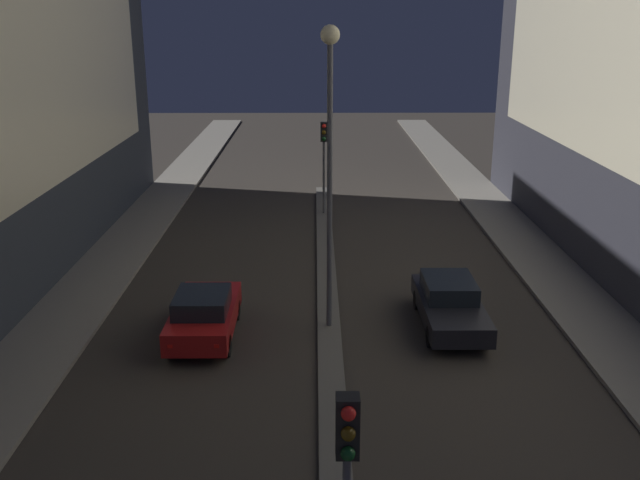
{
  "coord_description": "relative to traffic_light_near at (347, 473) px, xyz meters",
  "views": [
    {
      "loc": [
        -0.43,
        -5.14,
        9.26
      ],
      "look_at": [
        -0.24,
        20.0,
        1.31
      ],
      "focal_mm": 40.0,
      "sensor_mm": 36.0,
      "label": 1
    }
  ],
  "objects": [
    {
      "name": "car_right_lane",
      "position": [
        3.74,
        12.14,
        -2.59
      ],
      "size": [
        1.8,
        4.55,
        1.46
      ],
      "color": "black",
      "rests_on": "ground"
    },
    {
      "name": "traffic_light_mid",
      "position": [
        0.0,
        25.03,
        0.0
      ],
      "size": [
        0.32,
        0.42,
        4.38
      ],
      "color": "#4C4C51",
      "rests_on": "median_strip"
    },
    {
      "name": "median_strip",
      "position": [
        0.0,
        14.16,
        -3.28
      ],
      "size": [
        0.71,
        32.53,
        0.11
      ],
      "color": "#56544F",
      "rests_on": "ground"
    },
    {
      "name": "car_left_lane",
      "position": [
        -3.74,
        11.31,
        -2.57
      ],
      "size": [
        1.8,
        4.13,
        1.52
      ],
      "color": "maroon",
      "rests_on": "ground"
    },
    {
      "name": "traffic_light_near",
      "position": [
        0.0,
        0.0,
        0.0
      ],
      "size": [
        0.32,
        0.42,
        4.38
      ],
      "color": "#4C4C51",
      "rests_on": "median_strip"
    },
    {
      "name": "street_lamp",
      "position": [
        0.0,
        11.94,
        2.87
      ],
      "size": [
        0.54,
        0.54,
        8.91
      ],
      "color": "#4C4C51",
      "rests_on": "median_strip"
    }
  ]
}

